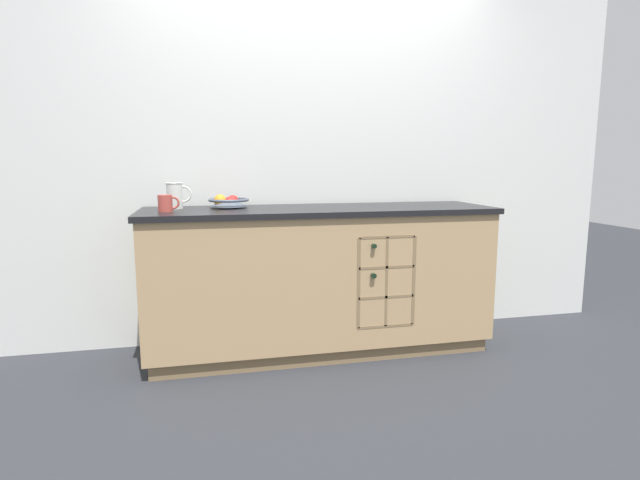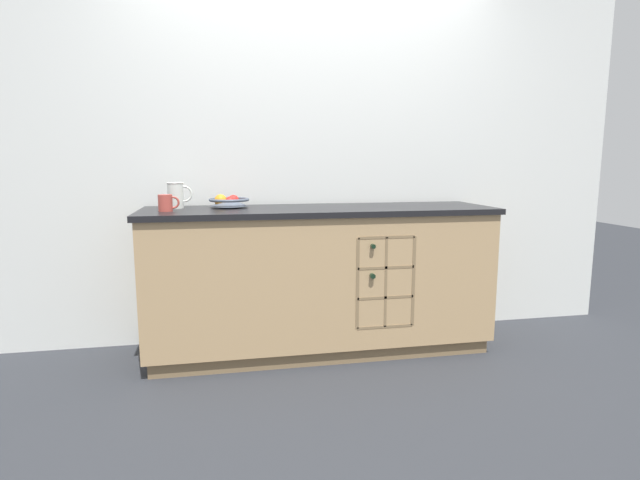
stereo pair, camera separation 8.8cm
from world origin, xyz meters
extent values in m
plane|color=#2D3035|center=(0.00, 0.00, 0.00)|extent=(14.00, 14.00, 0.00)
cube|color=silver|center=(0.00, 0.36, 1.27)|extent=(4.55, 0.06, 2.55)
cube|color=olive|center=(0.00, 0.00, 0.04)|extent=(2.09, 0.52, 0.09)
cube|color=tan|center=(0.00, 0.00, 0.50)|extent=(2.15, 0.58, 0.81)
cube|color=black|center=(0.00, 0.00, 0.92)|extent=(2.19, 0.62, 0.03)
cube|color=olive|center=(0.34, -0.19, 0.51)|extent=(0.35, 0.01, 0.55)
cube|color=olive|center=(0.17, -0.24, 0.51)|extent=(0.02, 0.10, 0.55)
cube|color=olive|center=(0.52, -0.24, 0.51)|extent=(0.02, 0.10, 0.55)
cube|color=olive|center=(0.34, -0.24, 0.23)|extent=(0.35, 0.10, 0.02)
cube|color=olive|center=(0.34, -0.24, 0.41)|extent=(0.35, 0.10, 0.02)
cube|color=olive|center=(0.34, -0.24, 0.60)|extent=(0.35, 0.10, 0.02)
cube|color=olive|center=(0.34, -0.24, 0.78)|extent=(0.35, 0.10, 0.02)
cube|color=olive|center=(0.34, -0.24, 0.51)|extent=(0.02, 0.10, 0.55)
cylinder|color=black|center=(0.26, -0.12, 0.55)|extent=(0.08, 0.22, 0.08)
cylinder|color=black|center=(0.26, -0.27, 0.55)|extent=(0.03, 0.09, 0.03)
cylinder|color=black|center=(0.26, -0.13, 0.73)|extent=(0.07, 0.20, 0.07)
cylinder|color=black|center=(0.26, -0.27, 0.73)|extent=(0.03, 0.09, 0.03)
cylinder|color=#4C5666|center=(-0.56, 0.11, 0.94)|extent=(0.11, 0.11, 0.01)
cone|color=#4C5666|center=(-0.56, 0.11, 0.97)|extent=(0.23, 0.23, 0.05)
torus|color=#4C5666|center=(-0.56, 0.11, 0.99)|extent=(0.25, 0.25, 0.02)
sphere|color=red|center=(-0.53, 0.16, 0.98)|extent=(0.07, 0.07, 0.07)
sphere|color=red|center=(-0.55, 0.10, 0.98)|extent=(0.06, 0.06, 0.06)
sphere|color=orange|center=(-0.61, 0.11, 0.98)|extent=(0.08, 0.08, 0.08)
cylinder|color=silver|center=(-0.88, 0.14, 1.02)|extent=(0.10, 0.10, 0.16)
torus|color=silver|center=(-0.88, 0.14, 1.09)|extent=(0.10, 0.10, 0.01)
torus|color=silver|center=(-0.83, 0.14, 1.02)|extent=(0.10, 0.01, 0.10)
cylinder|color=#B7473D|center=(-0.93, -0.05, 0.98)|extent=(0.08, 0.08, 0.10)
torus|color=#B7473D|center=(-0.88, -0.05, 0.99)|extent=(0.07, 0.01, 0.07)
camera|label=1|loc=(-0.69, -3.05, 1.22)|focal=28.00mm
camera|label=2|loc=(-0.60, -3.06, 1.22)|focal=28.00mm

